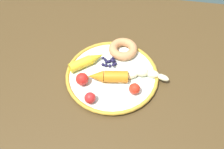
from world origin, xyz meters
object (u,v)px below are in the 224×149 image
at_px(dining_table, 100,87).
at_px(banana, 142,75).
at_px(donut, 123,49).
at_px(blueberry_pile, 110,62).
at_px(carrot_orange, 108,77).
at_px(tomato_mid, 91,98).
at_px(carrot_yellow, 87,61).
at_px(tomato_near, 135,89).
at_px(tomato_far, 82,79).
at_px(plate, 112,75).

bearing_deg(dining_table, banana, -3.84).
relative_size(donut, blueberry_pile, 1.77).
relative_size(carrot_orange, tomato_mid, 3.72).
bearing_deg(carrot_yellow, tomato_mid, -72.49).
xyz_separation_m(carrot_yellow, tomato_mid, (0.04, -0.14, 0.00)).
relative_size(carrot_yellow, blueberry_pile, 2.08).
xyz_separation_m(blueberry_pile, tomato_near, (0.09, -0.10, 0.01)).
bearing_deg(blueberry_pile, tomato_mid, -100.42).
relative_size(blueberry_pile, tomato_far, 1.39).
bearing_deg(plate, tomato_mid, -111.66).
bearing_deg(donut, tomato_far, -124.64).
distance_m(plate, donut, 0.11).
height_order(carrot_yellow, tomato_near, tomato_near).
distance_m(dining_table, carrot_yellow, 0.12).
xyz_separation_m(carrot_yellow, blueberry_pile, (0.07, 0.02, -0.01)).
bearing_deg(carrot_orange, carrot_yellow, 146.42).
xyz_separation_m(banana, carrot_yellow, (-0.19, 0.02, 0.00)).
bearing_deg(tomato_far, carrot_orange, 17.40).
distance_m(donut, blueberry_pile, 0.07).
bearing_deg(tomato_mid, blueberry_pile, 79.58).
relative_size(dining_table, carrot_orange, 9.35).
distance_m(banana, tomato_far, 0.19).
xyz_separation_m(banana, tomato_far, (-0.18, -0.05, 0.01)).
xyz_separation_m(tomato_near, tomato_far, (-0.16, 0.01, 0.00)).
distance_m(plate, blueberry_pile, 0.05).
xyz_separation_m(dining_table, tomato_near, (0.13, -0.07, 0.12)).
distance_m(dining_table, carrot_orange, 0.13).
height_order(dining_table, blueberry_pile, blueberry_pile).
relative_size(carrot_orange, donut, 1.29).
xyz_separation_m(donut, tomato_near, (0.06, -0.16, 0.00)).
relative_size(plate, blueberry_pile, 5.40).
xyz_separation_m(plate, banana, (0.10, 0.00, 0.02)).
height_order(blueberry_pile, tomato_near, tomato_near).
bearing_deg(banana, blueberry_pile, 159.83).
bearing_deg(tomato_far, tomato_mid, -56.31).
bearing_deg(dining_table, carrot_orange, -45.42).
distance_m(tomato_near, tomato_mid, 0.13).
bearing_deg(banana, plate, -177.47).
bearing_deg(carrot_yellow, tomato_near, -27.03).
distance_m(donut, tomato_near, 0.17).
bearing_deg(tomato_far, carrot_yellow, 91.87).
bearing_deg(banana, tomato_mid, -140.81).
height_order(carrot_yellow, tomato_far, tomato_far).
distance_m(banana, carrot_orange, 0.11).
relative_size(banana, tomato_near, 4.81).
bearing_deg(banana, carrot_orange, -164.60).
relative_size(tomato_near, tomato_mid, 1.02).
distance_m(banana, tomato_near, 0.06).
relative_size(carrot_orange, blueberry_pile, 2.28).
bearing_deg(carrot_orange, blueberry_pile, 95.58).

